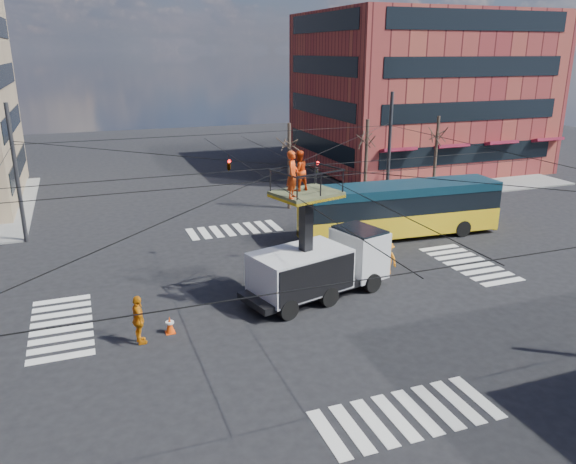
{
  "coord_description": "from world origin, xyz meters",
  "views": [
    {
      "loc": [
        -8.56,
        -22.46,
        10.68
      ],
      "look_at": [
        0.6,
        2.0,
        2.21
      ],
      "focal_mm": 35.0,
      "sensor_mm": 36.0,
      "label": 1
    }
  ],
  "objects_px": {
    "traffic_cone": "(170,325)",
    "worker_ground": "(139,320)",
    "utility_truck": "(320,251)",
    "city_bus": "(400,209)",
    "flagger": "(388,258)"
  },
  "relations": [
    {
      "from": "utility_truck",
      "to": "flagger",
      "type": "bearing_deg",
      "value": -0.48
    },
    {
      "from": "city_bus",
      "to": "traffic_cone",
      "type": "xyz_separation_m",
      "value": [
        -14.9,
        -7.44,
        -1.37
      ]
    },
    {
      "from": "utility_truck",
      "to": "city_bus",
      "type": "relative_size",
      "value": 0.6
    },
    {
      "from": "city_bus",
      "to": "traffic_cone",
      "type": "distance_m",
      "value": 16.72
    },
    {
      "from": "worker_ground",
      "to": "flagger",
      "type": "xyz_separation_m",
      "value": [
        12.39,
        2.81,
        -0.13
      ]
    },
    {
      "from": "worker_ground",
      "to": "flagger",
      "type": "height_order",
      "value": "worker_ground"
    },
    {
      "from": "traffic_cone",
      "to": "city_bus",
      "type": "bearing_deg",
      "value": 26.54
    },
    {
      "from": "worker_ground",
      "to": "flagger",
      "type": "relative_size",
      "value": 1.16
    },
    {
      "from": "city_bus",
      "to": "traffic_cone",
      "type": "relative_size",
      "value": 17.46
    },
    {
      "from": "traffic_cone",
      "to": "worker_ground",
      "type": "distance_m",
      "value": 1.42
    },
    {
      "from": "utility_truck",
      "to": "traffic_cone",
      "type": "relative_size",
      "value": 10.47
    },
    {
      "from": "utility_truck",
      "to": "city_bus",
      "type": "bearing_deg",
      "value": 22.68
    },
    {
      "from": "city_bus",
      "to": "worker_ground",
      "type": "xyz_separation_m",
      "value": [
        -16.11,
        -7.87,
        -0.75
      ]
    },
    {
      "from": "utility_truck",
      "to": "worker_ground",
      "type": "relative_size",
      "value": 3.77
    },
    {
      "from": "city_bus",
      "to": "traffic_cone",
      "type": "bearing_deg",
      "value": -149.97
    }
  ]
}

